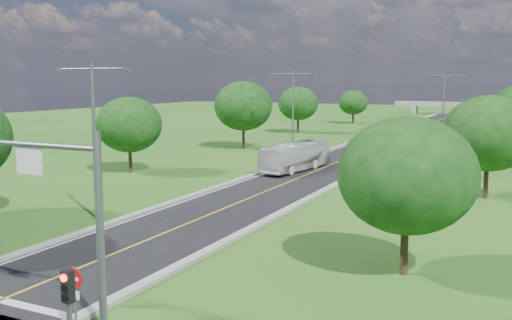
{
  "coord_description": "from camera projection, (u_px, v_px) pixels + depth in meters",
  "views": [
    {
      "loc": [
        19.02,
        -15.78,
        8.91
      ],
      "look_at": [
        0.55,
        21.95,
        3.0
      ],
      "focal_mm": 40.0,
      "sensor_mm": 36.0,
      "label": 1
    }
  ],
  "objects": [
    {
      "name": "ground",
      "position": [
        376.0,
        146.0,
        76.92
      ],
      "size": [
        260.0,
        260.0,
        0.0
      ],
      "primitive_type": "plane",
      "color": "#275B19",
      "rests_on": "ground"
    },
    {
      "name": "road",
      "position": [
        387.0,
        142.0,
        82.25
      ],
      "size": [
        8.0,
        150.0,
        0.06
      ],
      "primitive_type": "cube",
      "color": "black",
      "rests_on": "ground"
    },
    {
      "name": "curb_left",
      "position": [
        358.0,
        140.0,
        84.09
      ],
      "size": [
        0.5,
        150.0,
        0.22
      ],
      "primitive_type": "cube",
      "color": "gray",
      "rests_on": "ground"
    },
    {
      "name": "curb_right",
      "position": [
        417.0,
        143.0,
        80.39
      ],
      "size": [
        0.5,
        150.0,
        0.22
      ],
      "primitive_type": "cube",
      "color": "gray",
      "rests_on": "ground"
    },
    {
      "name": "signal_mast",
      "position": [
        53.0,
        193.0,
        20.38
      ],
      "size": [
        8.54,
        0.33,
        7.2
      ],
      "color": "slate",
      "rests_on": "ground"
    },
    {
      "name": "signal_pole_right",
      "position": [
        69.0,
        309.0,
        16.54
      ],
      "size": [
        0.32,
        0.31,
        3.48
      ],
      "color": "slate",
      "rests_on": "ground"
    },
    {
      "name": "do_not_enter_right",
      "position": [
        74.0,
        287.0,
        19.78
      ],
      "size": [
        0.76,
        0.11,
        2.5
      ],
      "color": "slate",
      "rests_on": "ground"
    },
    {
      "name": "speed_limit_sign",
      "position": [
        372.0,
        156.0,
        54.85
      ],
      "size": [
        0.55,
        0.09,
        2.4
      ],
      "color": "slate",
      "rests_on": "ground"
    },
    {
      "name": "overpass",
      "position": [
        454.0,
        105.0,
        147.74
      ],
      "size": [
        30.0,
        3.0,
        3.2
      ],
      "color": "gray",
      "rests_on": "ground"
    },
    {
      "name": "streetlight_near_left",
      "position": [
        94.0,
        127.0,
        36.01
      ],
      "size": [
        5.9,
        0.25,
        10.0
      ],
      "color": "slate",
      "rests_on": "ground"
    },
    {
      "name": "streetlight_mid_left",
      "position": [
        293.0,
        106.0,
        65.36
      ],
      "size": [
        5.9,
        0.25,
        10.0
      ],
      "color": "slate",
      "rests_on": "ground"
    },
    {
      "name": "streetlight_far_right",
      "position": [
        444.0,
        99.0,
        89.49
      ],
      "size": [
        5.9,
        0.25,
        10.0
      ],
      "color": "slate",
      "rests_on": "ground"
    },
    {
      "name": "tree_lb",
      "position": [
        129.0,
        125.0,
        54.78
      ],
      "size": [
        6.3,
        6.3,
        7.33
      ],
      "color": "black",
      "rests_on": "ground"
    },
    {
      "name": "tree_lc",
      "position": [
        243.0,
        106.0,
        73.78
      ],
      "size": [
        7.56,
        7.56,
        8.79
      ],
      "color": "black",
      "rests_on": "ground"
    },
    {
      "name": "tree_ld",
      "position": [
        298.0,
        104.0,
        96.08
      ],
      "size": [
        6.72,
        6.72,
        7.82
      ],
      "color": "black",
      "rests_on": "ground"
    },
    {
      "name": "tree_le",
      "position": [
        353.0,
        102.0,
        116.43
      ],
      "size": [
        5.88,
        5.88,
        6.84
      ],
      "color": "black",
      "rests_on": "ground"
    },
    {
      "name": "tree_ra",
      "position": [
        407.0,
        175.0,
        25.71
      ],
      "size": [
        6.3,
        6.3,
        7.33
      ],
      "color": "black",
      "rests_on": "ground"
    },
    {
      "name": "tree_rb",
      "position": [
        489.0,
        133.0,
        42.58
      ],
      "size": [
        6.72,
        6.72,
        7.82
      ],
      "color": "black",
      "rests_on": "ground"
    },
    {
      "name": "tree_rc",
      "position": [
        494.0,
        122.0,
        62.67
      ],
      "size": [
        5.88,
        5.88,
        6.84
      ],
      "color": "black",
      "rests_on": "ground"
    },
    {
      "name": "tree_re",
      "position": [
        508.0,
        106.0,
        105.62
      ],
      "size": [
        5.46,
        5.46,
        6.35
      ],
      "color": "black",
      "rests_on": "ground"
    },
    {
      "name": "bus_outbound",
      "position": [
        418.0,
        130.0,
        86.58
      ],
      "size": [
        3.64,
        9.64,
        2.62
      ],
      "primitive_type": "imported",
      "rotation": [
        0.0,
        0.0,
        2.99
      ],
      "color": "beige",
      "rests_on": "road"
    },
    {
      "name": "bus_inbound",
      "position": [
        296.0,
        156.0,
        56.0
      ],
      "size": [
        3.77,
        10.43,
        2.84
      ],
      "primitive_type": "imported",
      "rotation": [
        0.0,
        0.0,
        -0.14
      ],
      "color": "silver",
      "rests_on": "road"
    }
  ]
}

